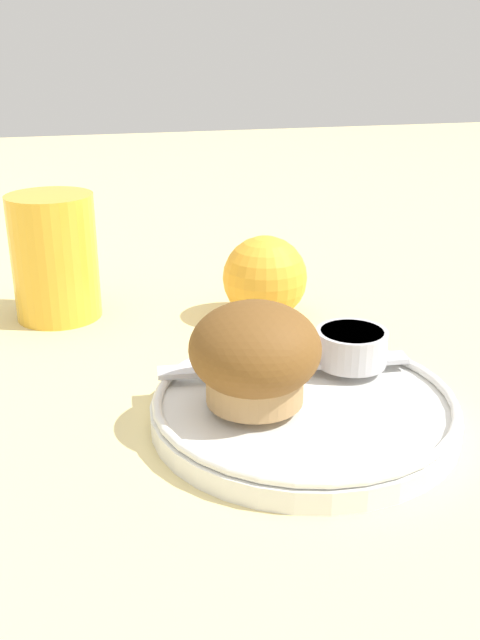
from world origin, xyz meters
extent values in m
plane|color=beige|center=(0.00, 0.00, 0.00)|extent=(3.00, 3.00, 0.00)
cylinder|color=white|center=(0.00, 0.00, 0.01)|extent=(0.20, 0.20, 0.01)
torus|color=white|center=(0.00, 0.00, 0.02)|extent=(0.19, 0.19, 0.01)
cylinder|color=tan|center=(-0.03, 0.00, 0.03)|extent=(0.06, 0.06, 0.03)
ellipsoid|color=brown|center=(-0.03, 0.00, 0.06)|extent=(0.08, 0.08, 0.06)
cylinder|color=silver|center=(0.05, 0.04, 0.03)|extent=(0.05, 0.05, 0.02)
cylinder|color=silver|center=(0.05, 0.04, 0.04)|extent=(0.04, 0.04, 0.00)
sphere|color=#B7192D|center=(0.01, 0.05, 0.03)|extent=(0.01, 0.01, 0.01)
sphere|color=#B7192D|center=(0.02, 0.05, 0.03)|extent=(0.01, 0.01, 0.01)
cube|color=silver|center=(0.00, 0.04, 0.02)|extent=(0.17, 0.03, 0.00)
sphere|color=#F4A82D|center=(0.03, 0.18, 0.04)|extent=(0.07, 0.07, 0.07)
cylinder|color=gold|center=(-0.15, 0.23, 0.05)|extent=(0.07, 0.07, 0.11)
camera|label=1|loc=(-0.14, -0.38, 0.23)|focal=40.00mm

